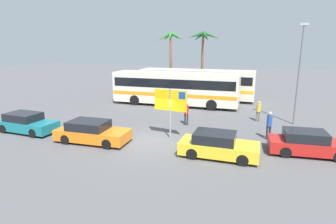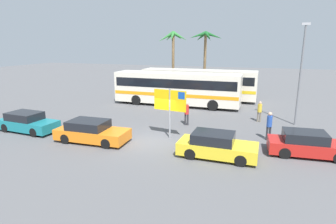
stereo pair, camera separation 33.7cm
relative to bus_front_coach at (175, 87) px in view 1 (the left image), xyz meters
The scene contains 14 objects.
ground 10.84m from the bus_front_coach, 81.63° to the right, with size 120.00×120.00×0.00m, color #565659.
bus_front_coach is the anchor object (origin of this frame).
bus_rear_coach 3.95m from the bus_front_coach, 70.70° to the left, with size 12.20×2.65×3.17m.
ferry_sign 9.90m from the bus_front_coach, 75.23° to the right, with size 2.18×0.39×3.20m.
car_teal 13.52m from the bus_front_coach, 122.45° to the right, with size 4.30×1.92×1.32m.
car_orange 11.93m from the bus_front_coach, 99.04° to the right, with size 4.49×1.92×1.32m.
car_red 14.39m from the bus_front_coach, 43.74° to the right, with size 4.21×1.93×1.32m.
car_yellow 13.08m from the bus_front_coach, 63.71° to the right, with size 4.13×1.80×1.32m.
pedestrian_by_bus 8.69m from the bus_front_coach, 25.55° to the right, with size 0.32×0.32×1.60m.
pedestrian_crossing_lot 7.00m from the bus_front_coach, 66.90° to the right, with size 0.32×0.32×1.74m.
pedestrian_near_sign 11.61m from the bus_front_coach, 43.29° to the right, with size 0.32×0.32×1.79m.
lamp_post_left_side 11.23m from the bus_front_coach, 19.71° to the right, with size 0.56×0.20×7.28m.
palm_tree_seaside 8.41m from the bus_front_coach, 110.63° to the left, with size 3.61×3.84×7.38m.
palm_tree_inland 8.72m from the bus_front_coach, 81.12° to the left, with size 3.78×3.77×7.34m.
Camera 1 is at (5.90, -15.03, 5.83)m, focal length 29.53 mm.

